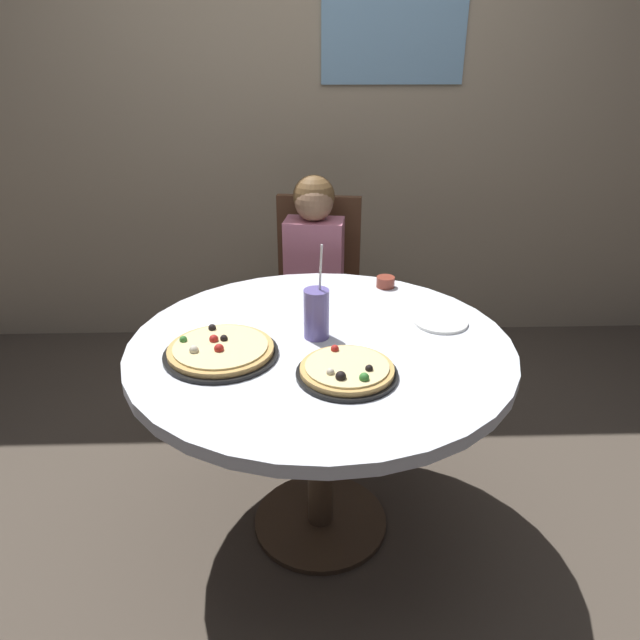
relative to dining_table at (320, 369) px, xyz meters
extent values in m
plane|color=#4C4238|center=(0.00, 0.00, -0.65)|extent=(8.00, 8.00, 0.00)
cube|color=tan|center=(0.00, 1.66, 0.80)|extent=(5.20, 0.12, 2.90)
cube|color=#8CBFE5|center=(0.42, 1.59, 1.13)|extent=(0.72, 0.02, 0.75)
cylinder|color=silver|center=(0.00, 0.00, 0.08)|extent=(1.20, 1.20, 0.04)
cylinder|color=#4C3826|center=(0.00, 0.00, -0.29)|extent=(0.09, 0.09, 0.69)
cylinder|color=#4C3826|center=(0.00, 0.00, -0.64)|extent=(0.48, 0.48, 0.02)
cube|color=brown|center=(0.00, 0.91, -0.22)|extent=(0.46, 0.46, 0.04)
cube|color=brown|center=(0.03, 1.09, 0.04)|extent=(0.40, 0.10, 0.52)
cylinder|color=brown|center=(-0.19, 0.77, -0.45)|extent=(0.04, 0.04, 0.41)
cylinder|color=brown|center=(0.14, 0.72, -0.45)|extent=(0.04, 0.04, 0.41)
cylinder|color=brown|center=(-0.14, 1.11, -0.45)|extent=(0.04, 0.04, 0.41)
cylinder|color=brown|center=(0.19, 1.06, -0.45)|extent=(0.04, 0.04, 0.41)
cube|color=#3F4766|center=(-0.02, 0.76, -0.43)|extent=(0.29, 0.35, 0.45)
cube|color=#CC728C|center=(0.00, 0.89, 0.02)|extent=(0.28, 0.20, 0.44)
sphere|color=#997051|center=(0.00, 0.89, 0.32)|extent=(0.17, 0.17, 0.17)
sphere|color=brown|center=(0.00, 0.91, 0.34)|extent=(0.18, 0.18, 0.18)
cylinder|color=black|center=(-0.30, -0.08, 0.11)|extent=(0.34, 0.34, 0.01)
cylinder|color=tan|center=(-0.30, -0.08, 0.12)|extent=(0.31, 0.31, 0.02)
cylinder|color=beige|center=(-0.30, -0.08, 0.13)|extent=(0.28, 0.28, 0.01)
sphere|color=#B2231E|center=(-0.32, -0.05, 0.14)|extent=(0.03, 0.03, 0.03)
sphere|color=beige|center=(-0.37, -0.12, 0.14)|extent=(0.03, 0.03, 0.03)
sphere|color=black|center=(-0.34, 0.03, 0.14)|extent=(0.02, 0.02, 0.02)
sphere|color=#387F33|center=(-0.41, -0.05, 0.14)|extent=(0.02, 0.02, 0.02)
sphere|color=#B2231E|center=(-0.30, -0.11, 0.14)|extent=(0.03, 0.03, 0.03)
sphere|color=black|center=(-0.29, -0.05, 0.14)|extent=(0.02, 0.02, 0.02)
cylinder|color=black|center=(0.07, -0.21, 0.11)|extent=(0.29, 0.29, 0.01)
cylinder|color=tan|center=(0.07, -0.21, 0.12)|extent=(0.26, 0.26, 0.02)
cylinder|color=beige|center=(0.07, -0.21, 0.13)|extent=(0.24, 0.24, 0.01)
sphere|color=#B2231E|center=(0.04, -0.12, 0.14)|extent=(0.02, 0.02, 0.02)
sphere|color=beige|center=(0.02, -0.26, 0.14)|extent=(0.02, 0.02, 0.02)
sphere|color=black|center=(0.05, -0.28, 0.14)|extent=(0.03, 0.03, 0.03)
sphere|color=#387F33|center=(0.11, -0.29, 0.14)|extent=(0.03, 0.03, 0.03)
sphere|color=black|center=(0.13, -0.24, 0.14)|extent=(0.02, 0.02, 0.02)
cylinder|color=#6659A5|center=(-0.01, 0.03, 0.18)|extent=(0.08, 0.08, 0.16)
cylinder|color=white|center=(0.00, 0.03, 0.30)|extent=(0.02, 0.03, 0.22)
cylinder|color=brown|center=(0.26, 0.45, 0.12)|extent=(0.07, 0.07, 0.04)
cylinder|color=white|center=(0.40, 0.12, 0.10)|extent=(0.18, 0.18, 0.01)
camera|label=1|loc=(-0.05, -1.62, 0.94)|focal=32.80mm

